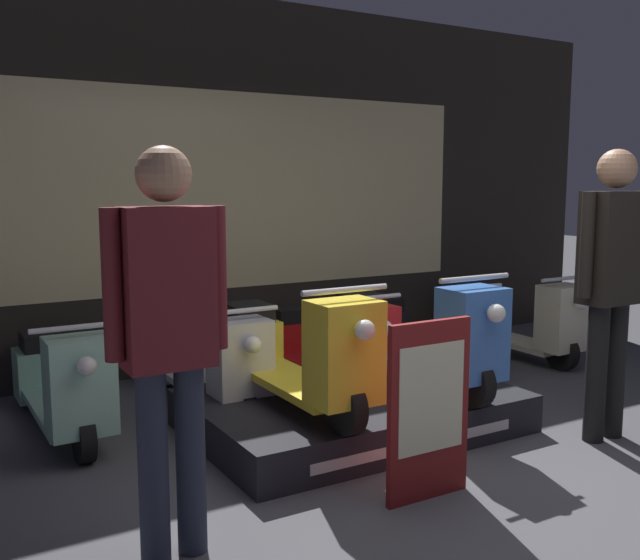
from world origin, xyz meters
The scene contains 13 objects.
ground_plane centered at (0.00, 0.00, 0.00)m, with size 30.00×30.00×0.00m, color #4C4C51.
shop_wall_back centered at (0.00, 3.09, 1.60)m, with size 8.38×0.09×3.20m.
display_platform centered at (-0.06, 1.11, 0.12)m, with size 2.07×1.40×0.25m.
scooter_display_left centered at (-0.52, 1.09, 0.57)m, with size 0.53×1.69×0.82m.
scooter_display_right centered at (0.40, 1.09, 0.57)m, with size 0.53×1.69×0.82m.
scooter_backrow_0 centered at (-1.73, 2.05, 0.32)m, with size 0.53×1.69×0.82m.
scooter_backrow_1 centered at (-0.72, 2.05, 0.32)m, with size 0.53×1.69×0.82m.
scooter_backrow_2 centered at (0.30, 2.05, 0.32)m, with size 0.53×1.69×0.82m.
scooter_backrow_3 centered at (1.31, 2.05, 0.32)m, with size 0.53×1.69×0.82m.
scooter_backrow_4 centered at (2.33, 2.05, 0.32)m, with size 0.53×1.69×0.82m.
person_left_browsing centered at (-1.62, 0.14, 1.04)m, with size 0.53×0.23×1.78m.
person_right_browsing centered at (1.22, 0.14, 1.08)m, with size 0.56×0.24×1.83m.
price_sign_board centered at (-0.30, 0.03, 0.47)m, with size 0.50×0.04×0.94m.
Camera 1 is at (-2.57, -2.71, 1.63)m, focal length 40.00 mm.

